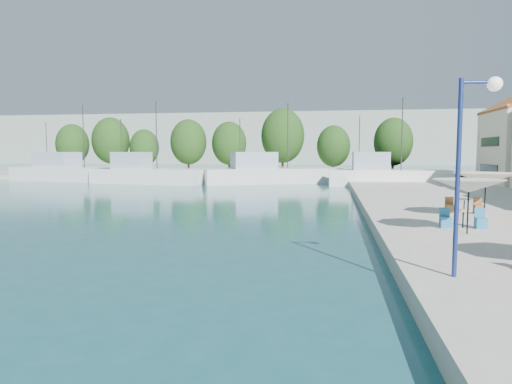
% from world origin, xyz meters
% --- Properties ---
extents(quay_far, '(90.00, 16.00, 0.60)m').
position_xyz_m(quay_far, '(-8.00, 67.00, 0.30)').
color(quay_far, '#A7A496').
rests_on(quay_far, ground).
extents(hill_west, '(180.00, 40.00, 16.00)m').
position_xyz_m(hill_west, '(-30.00, 160.00, 8.00)').
color(hill_west, '#92A093').
rests_on(hill_west, ground).
extents(hill_east, '(140.00, 40.00, 12.00)m').
position_xyz_m(hill_east, '(40.00, 180.00, 6.00)').
color(hill_east, '#92A093').
rests_on(hill_east, ground).
extents(trawler_01, '(18.19, 7.86, 10.20)m').
position_xyz_m(trawler_01, '(-29.70, 57.08, 1.07)').
color(trawler_01, silver).
rests_on(trawler_01, ground).
extents(trawler_02, '(14.16, 5.42, 10.20)m').
position_xyz_m(trawler_02, '(-18.13, 53.84, 1.07)').
color(trawler_02, silver).
rests_on(trawler_02, ground).
extents(trawler_03, '(17.45, 10.83, 10.20)m').
position_xyz_m(trawler_03, '(-3.21, 57.08, 1.07)').
color(trawler_03, silver).
rests_on(trawler_03, ground).
extents(trawler_04, '(13.24, 3.70, 10.20)m').
position_xyz_m(trawler_04, '(10.07, 54.69, 1.07)').
color(trawler_04, white).
rests_on(trawler_04, ground).
extents(tree_01, '(5.23, 5.23, 7.75)m').
position_xyz_m(tree_01, '(-37.63, 70.72, 5.07)').
color(tree_01, '#3F2B19').
rests_on(tree_01, quay_far).
extents(tree_02, '(5.85, 5.85, 8.66)m').
position_xyz_m(tree_02, '(-30.47, 69.82, 5.60)').
color(tree_02, '#3F2B19').
rests_on(tree_02, quay_far).
extents(tree_03, '(4.57, 4.57, 6.76)m').
position_xyz_m(tree_03, '(-24.94, 69.99, 4.50)').
color(tree_03, '#3F2B19').
rests_on(tree_03, quay_far).
extents(tree_04, '(5.54, 5.54, 8.20)m').
position_xyz_m(tree_04, '(-17.61, 69.55, 5.33)').
color(tree_04, '#3F2B19').
rests_on(tree_04, quay_far).
extents(tree_05, '(5.31, 5.31, 7.85)m').
position_xyz_m(tree_05, '(-11.43, 70.49, 5.13)').
color(tree_05, '#3F2B19').
rests_on(tree_05, quay_far).
extents(tree_06, '(6.63, 6.63, 9.82)m').
position_xyz_m(tree_06, '(-3.34, 71.82, 6.27)').
color(tree_06, '#3F2B19').
rests_on(tree_06, quay_far).
extents(tree_07, '(4.72, 4.72, 6.99)m').
position_xyz_m(tree_07, '(4.32, 68.05, 4.63)').
color(tree_07, '#3F2B19').
rests_on(tree_07, quay_far).
extents(tree_08, '(5.44, 5.44, 8.05)m').
position_xyz_m(tree_08, '(12.64, 69.00, 5.25)').
color(tree_08, '#3F2B19').
rests_on(tree_08, quay_far).
extents(umbrella_white, '(2.79, 2.79, 2.13)m').
position_xyz_m(umbrella_white, '(9.35, 20.71, 2.48)').
color(umbrella_white, black).
rests_on(umbrella_white, quay_right).
extents(umbrella_cream, '(3.09, 3.09, 2.19)m').
position_xyz_m(umbrella_cream, '(11.44, 25.44, 2.54)').
color(umbrella_cream, black).
rests_on(umbrella_cream, quay_right).
extents(cafe_table_02, '(1.82, 0.70, 0.76)m').
position_xyz_m(cafe_table_02, '(9.57, 22.10, 0.89)').
color(cafe_table_02, black).
rests_on(cafe_table_02, quay_right).
extents(cafe_table_03, '(1.82, 0.70, 0.76)m').
position_xyz_m(cafe_table_03, '(10.93, 27.01, 0.89)').
color(cafe_table_03, black).
rests_on(cafe_table_03, quay_right).
extents(street_lamp, '(1.04, 0.36, 5.03)m').
position_xyz_m(street_lamp, '(7.55, 14.16, 4.09)').
color(street_lamp, navy).
rests_on(street_lamp, quay_right).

